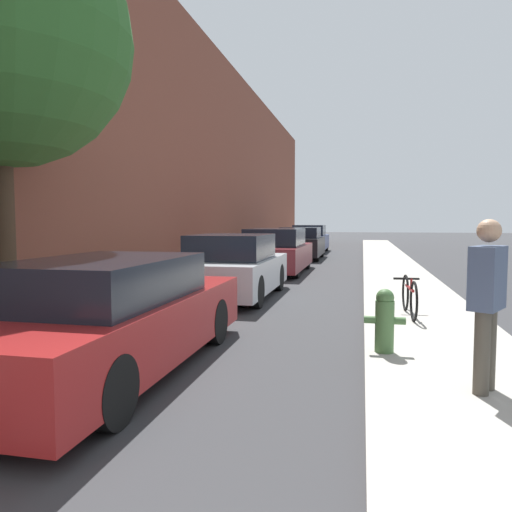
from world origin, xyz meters
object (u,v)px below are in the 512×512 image
parked_car_maroon (276,252)px  parked_car_black (301,244)px  fire_hydrant (385,320)px  bicycle (409,296)px  parked_car_red (111,317)px  parked_car_navy (310,239)px  parked_car_silver (233,268)px  pedestrian (487,296)px

parked_car_maroon → parked_car_black: (0.07, 6.00, -0.00)m
fire_hydrant → bicycle: 2.49m
parked_car_red → fire_hydrant: (3.04, 1.07, -0.11)m
parked_car_maroon → parked_car_navy: parked_car_navy is taller
parked_car_black → bicycle: size_ratio=2.52×
fire_hydrant → bicycle: (0.51, 2.44, -0.06)m
parked_car_black → fire_hydrant: 16.01m
parked_car_silver → parked_car_maroon: 5.30m
bicycle → parked_car_navy: bearing=98.1°
parked_car_red → fire_hydrant: bearing=19.4°
parked_car_red → fire_hydrant: size_ratio=5.94×
parked_car_black → parked_car_navy: parked_car_navy is taller
parked_car_silver → fire_hydrant: bearing=-55.0°
parked_car_maroon → parked_car_black: size_ratio=1.17×
parked_car_black → parked_car_navy: size_ratio=0.97×
parked_car_silver → bicycle: (3.61, -1.99, -0.22)m
parked_car_red → bicycle: bearing=44.7°
parked_car_black → pedestrian: 17.38m
parked_car_silver → pedestrian: (3.95, -5.65, 0.35)m
parked_car_red → pedestrian: pedestrian is taller
fire_hydrant → bicycle: size_ratio=0.49×
parked_car_navy → fire_hydrant: 20.91m
parked_car_silver → parked_car_black: bearing=89.5°
fire_hydrant → bicycle: bearing=78.2°
parked_car_red → parked_car_navy: 21.75m
parked_car_black → fire_hydrant: size_ratio=5.14×
parked_car_red → parked_car_maroon: 10.80m
parked_car_red → pedestrian: 3.92m
parked_car_navy → pedestrian: pedestrian is taller
parked_car_maroon → bicycle: size_ratio=2.94×
parked_car_silver → bicycle: parked_car_silver is taller
parked_car_silver → fire_hydrant: parked_car_silver is taller
parked_car_silver → parked_car_navy: parked_car_navy is taller
parked_car_navy → pedestrian: bearing=-79.7°
pedestrian → bicycle: bearing=-146.1°
bicycle → parked_car_silver: bearing=148.0°
parked_car_navy → pedestrian: size_ratio=2.55×
parked_car_red → parked_car_black: parked_car_black is taller
pedestrian → bicycle: 3.72m
parked_car_silver → parked_car_red: bearing=-89.4°
parked_car_navy → bicycle: parked_car_navy is taller
parked_car_black → pedestrian: bearing=-77.2°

